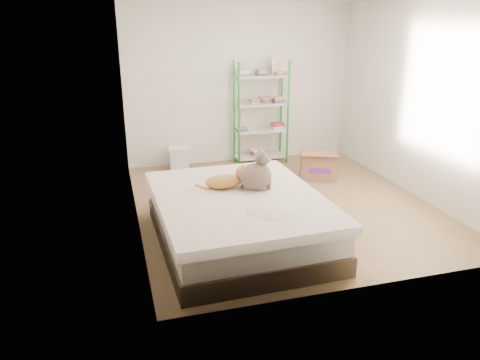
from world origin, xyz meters
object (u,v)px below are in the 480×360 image
object	(u,v)px
cardboard_box	(319,166)
white_bin	(180,159)
shelf_unit	(261,110)
orange_cat	(224,180)
bed	(239,219)
grey_cat	(256,171)

from	to	relation	value
cardboard_box	white_bin	xyz separation A→B (m)	(-2.00, 0.97, 0.00)
shelf_unit	cardboard_box	xyz separation A→B (m)	(0.60, -1.04, -0.71)
orange_cat	bed	bearing A→B (deg)	-68.87
shelf_unit	bed	bearing A→B (deg)	-112.77
shelf_unit	white_bin	distance (m)	1.57
orange_cat	shelf_unit	world-z (taller)	shelf_unit
orange_cat	shelf_unit	size ratio (longest dim) A/B	0.28
shelf_unit	white_bin	size ratio (longest dim) A/B	4.54
cardboard_box	bed	bearing A→B (deg)	-115.04
grey_cat	cardboard_box	size ratio (longest dim) A/B	0.64
grey_cat	bed	bearing A→B (deg)	118.29
grey_cat	white_bin	distance (m)	2.68
orange_cat	cardboard_box	xyz separation A→B (m)	(1.87, 1.48, -0.46)
orange_cat	grey_cat	size ratio (longest dim) A/B	1.13
orange_cat	cardboard_box	bearing A→B (deg)	39.18
cardboard_box	white_bin	distance (m)	2.23
orange_cat	cardboard_box	world-z (taller)	orange_cat
cardboard_box	white_bin	bearing A→B (deg)	174.66
bed	orange_cat	xyz separation A→B (m)	(-0.10, 0.27, 0.38)
grey_cat	shelf_unit	size ratio (longest dim) A/B	0.25
grey_cat	shelf_unit	xyz separation A→B (m)	(0.93, 2.65, 0.13)
cardboard_box	grey_cat	bearing A→B (deg)	-113.24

